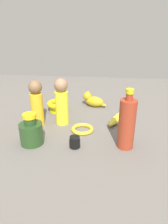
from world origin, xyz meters
name	(u,v)px	position (x,y,z in m)	size (l,w,h in m)	color
ground	(84,125)	(0.00, 0.00, 0.00)	(2.00, 2.00, 0.00)	#5B5651
bangle	(81,129)	(0.00, -0.06, 0.01)	(0.10, 0.10, 0.02)	yellow
cat_figurine	(93,100)	(0.02, 0.25, 0.04)	(0.15, 0.09, 0.09)	#B59319
person_figure_child	(62,102)	(-0.11, 0.01, 0.11)	(0.08, 0.08, 0.23)	yellow
bottle_tall	(127,123)	(0.19, -0.18, 0.10)	(0.07, 0.07, 0.24)	maroon
banana	(117,118)	(0.16, 0.05, 0.02)	(0.19, 0.04, 0.04)	gold
bottle_short	(31,132)	(-0.20, -0.19, 0.05)	(0.10, 0.10, 0.13)	#233F1C
nail_polish_jar	(75,142)	(-0.01, -0.20, 0.02)	(0.04, 0.04, 0.05)	black
person_figure_adult	(37,103)	(-0.22, -0.03, 0.11)	(0.06, 0.06, 0.22)	gold
bowl	(57,105)	(-0.17, 0.15, 0.04)	(0.12, 0.12, 0.06)	#B9B20A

